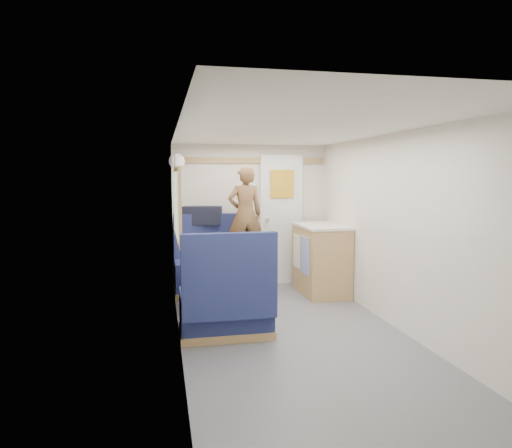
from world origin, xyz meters
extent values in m
plane|color=#515156|center=(0.00, 0.00, 0.00)|extent=(4.50, 4.50, 0.00)
plane|color=silver|center=(0.00, 0.00, 2.00)|extent=(4.50, 4.50, 0.00)
cube|color=silver|center=(0.00, 2.25, 1.00)|extent=(2.20, 0.02, 2.00)
cube|color=silver|center=(-1.10, 0.00, 1.00)|extent=(0.02, 4.50, 2.00)
cube|color=silver|center=(1.10, 0.00, 1.00)|extent=(0.02, 4.50, 2.00)
cube|color=#A8834C|center=(0.00, 2.23, 0.85)|extent=(2.15, 0.02, 0.08)
cube|color=#A8834C|center=(0.00, 2.23, 1.78)|extent=(2.15, 0.02, 0.08)
cube|color=#A7B297|center=(-1.08, 1.00, 1.25)|extent=(0.04, 1.30, 0.72)
cube|color=white|center=(0.45, 2.22, 0.93)|extent=(0.62, 0.04, 1.86)
cube|color=gold|center=(0.45, 2.19, 1.45)|extent=(0.34, 0.03, 0.40)
cylinder|color=silver|center=(0.23, 2.17, 0.95)|extent=(0.04, 0.10, 0.04)
cube|color=white|center=(-0.65, 1.00, 0.70)|extent=(0.62, 0.92, 0.04)
cylinder|color=silver|center=(-0.65, 1.00, 0.35)|extent=(0.08, 0.08, 0.66)
cylinder|color=silver|center=(-0.65, 1.00, 0.01)|extent=(0.36, 0.36, 0.03)
cube|color=#17194B|center=(-0.65, 1.80, 0.23)|extent=(0.88, 0.50, 0.45)
cube|color=#17194B|center=(-0.65, 2.08, 0.65)|extent=(0.88, 0.10, 0.80)
cube|color=#A8834C|center=(-0.65, 1.80, 0.04)|extent=(0.90, 0.52, 0.08)
cube|color=#17194B|center=(-0.65, 0.20, 0.23)|extent=(0.88, 0.50, 0.45)
cube|color=#17194B|center=(-0.65, -0.08, 0.65)|extent=(0.88, 0.10, 0.80)
cube|color=#A8834C|center=(-0.65, 0.20, 0.04)|extent=(0.90, 0.52, 0.08)
cube|color=#A8834C|center=(-0.65, 2.12, 0.88)|extent=(0.90, 0.14, 0.04)
sphere|color=white|center=(-1.04, 1.85, 1.75)|extent=(0.20, 0.20, 0.20)
cube|color=#A8834C|center=(0.82, 1.55, 0.45)|extent=(0.54, 0.90, 0.90)
cube|color=silver|center=(0.82, 1.55, 0.91)|extent=(0.56, 0.92, 0.03)
cube|color=#5972B2|center=(0.54, 1.37, 0.55)|extent=(0.01, 0.30, 0.48)
cube|color=silver|center=(0.54, 1.73, 0.55)|extent=(0.01, 0.28, 0.44)
imported|color=brown|center=(-0.18, 1.68, 1.07)|extent=(0.47, 0.32, 1.24)
cube|color=black|center=(-0.70, 2.12, 1.02)|extent=(0.57, 0.37, 0.25)
cube|color=white|center=(-0.61, 0.88, 0.73)|extent=(0.26, 0.33, 0.02)
sphere|color=#D75809|center=(-0.53, 0.79, 0.77)|extent=(0.07, 0.07, 0.07)
cube|color=#EFD28A|center=(-0.67, 0.66, 0.76)|extent=(0.12, 0.09, 0.03)
cylinder|color=white|center=(-0.73, 0.88, 0.72)|extent=(0.06, 0.06, 0.01)
cylinder|color=white|center=(-0.73, 0.88, 0.78)|extent=(0.01, 0.01, 0.10)
sphere|color=#4A0712|center=(-0.73, 0.88, 0.85)|extent=(0.08, 0.08, 0.08)
cylinder|color=silver|center=(-0.83, 0.85, 0.77)|extent=(0.07, 0.07, 0.11)
cylinder|color=#8F4714|center=(-0.43, 1.07, 0.77)|extent=(0.06, 0.06, 0.10)
cylinder|color=black|center=(-0.71, 0.91, 0.77)|extent=(0.04, 0.04, 0.10)
cylinder|color=white|center=(-0.71, 0.95, 0.76)|extent=(0.04, 0.04, 0.09)
cube|color=olive|center=(-0.43, 1.20, 0.77)|extent=(0.19, 0.25, 0.09)
camera|label=1|loc=(-1.25, -4.13, 1.56)|focal=32.00mm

